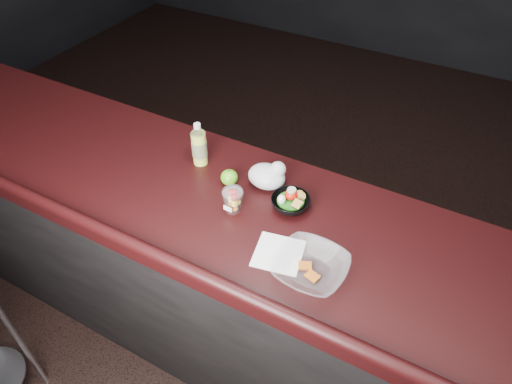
% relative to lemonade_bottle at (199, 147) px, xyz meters
% --- Properties ---
extents(room_shell, '(8.00, 8.00, 8.00)m').
position_rel_lemonade_bottle_xyz_m(room_shell, '(0.34, -0.45, 0.73)').
color(room_shell, black).
rests_on(room_shell, ground).
extents(counter, '(4.06, 0.71, 1.02)m').
position_rel_lemonade_bottle_xyz_m(counter, '(0.34, -0.15, -0.59)').
color(counter, black).
rests_on(counter, ground).
extents(lemonade_bottle, '(0.06, 0.06, 0.19)m').
position_rel_lemonade_bottle_xyz_m(lemonade_bottle, '(0.00, 0.00, 0.00)').
color(lemonade_bottle, '#DAE63B').
rests_on(lemonade_bottle, counter).
extents(fruit_cup, '(0.08, 0.08, 0.11)m').
position_rel_lemonade_bottle_xyz_m(fruit_cup, '(0.26, -0.18, -0.02)').
color(fruit_cup, white).
rests_on(fruit_cup, counter).
extents(green_apple, '(0.07, 0.07, 0.07)m').
position_rel_lemonade_bottle_xyz_m(green_apple, '(0.17, -0.06, -0.05)').
color(green_apple, '#369311').
rests_on(green_apple, counter).
extents(plastic_bag, '(0.15, 0.12, 0.11)m').
position_rel_lemonade_bottle_xyz_m(plastic_bag, '(0.31, 0.01, -0.03)').
color(plastic_bag, silver).
rests_on(plastic_bag, counter).
extents(snack_bowl, '(0.19, 0.19, 0.08)m').
position_rel_lemonade_bottle_xyz_m(snack_bowl, '(0.45, -0.06, -0.05)').
color(snack_bowl, black).
rests_on(snack_bowl, counter).
extents(takeout_bowl, '(0.25, 0.25, 0.06)m').
position_rel_lemonade_bottle_xyz_m(takeout_bowl, '(0.63, -0.31, -0.05)').
color(takeout_bowl, silver).
rests_on(takeout_bowl, counter).
extents(paper_napkin, '(0.19, 0.19, 0.00)m').
position_rel_lemonade_bottle_xyz_m(paper_napkin, '(0.51, -0.29, -0.08)').
color(paper_napkin, white).
rests_on(paper_napkin, counter).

